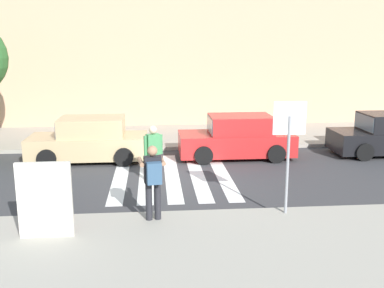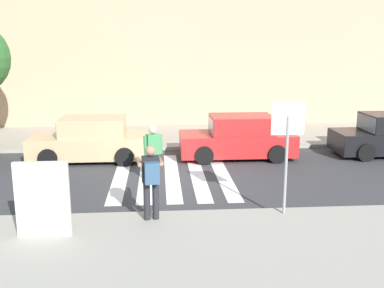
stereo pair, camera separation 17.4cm
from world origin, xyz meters
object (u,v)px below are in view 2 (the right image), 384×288
at_px(parked_car_tan, 91,140).
at_px(parked_car_red, 238,138).
at_px(advertising_board, 43,199).
at_px(stop_sign, 287,133).
at_px(photographer_with_backpack, 151,176).
at_px(pedestrian_crossing, 153,151).

bearing_deg(parked_car_tan, parked_car_red, 0.00).
height_order(parked_car_red, advertising_board, advertising_board).
bearing_deg(advertising_board, parked_car_red, 52.07).
xyz_separation_m(stop_sign, parked_car_tan, (-5.33, 5.84, -1.35)).
distance_m(stop_sign, advertising_board, 5.51).
height_order(stop_sign, photographer_with_backpack, stop_sign).
distance_m(pedestrian_crossing, advertising_board, 4.53).
bearing_deg(advertising_board, pedestrian_crossing, 60.60).
height_order(stop_sign, advertising_board, stop_sign).
relative_size(parked_car_tan, advertising_board, 2.56).
bearing_deg(stop_sign, parked_car_red, 90.74).
height_order(photographer_with_backpack, advertising_board, photographer_with_backpack).
distance_m(stop_sign, pedestrian_crossing, 4.49).
relative_size(parked_car_red, advertising_board, 2.56).
bearing_deg(parked_car_tan, pedestrian_crossing, -51.34).
relative_size(pedestrian_crossing, parked_car_red, 0.42).
height_order(pedestrian_crossing, advertising_board, advertising_board).
bearing_deg(pedestrian_crossing, photographer_with_backpack, -90.27).
relative_size(pedestrian_crossing, advertising_board, 1.08).
xyz_separation_m(pedestrian_crossing, parked_car_red, (3.02, 2.79, -0.25)).
bearing_deg(pedestrian_crossing, stop_sign, -44.59).
height_order(pedestrian_crossing, parked_car_red, pedestrian_crossing).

